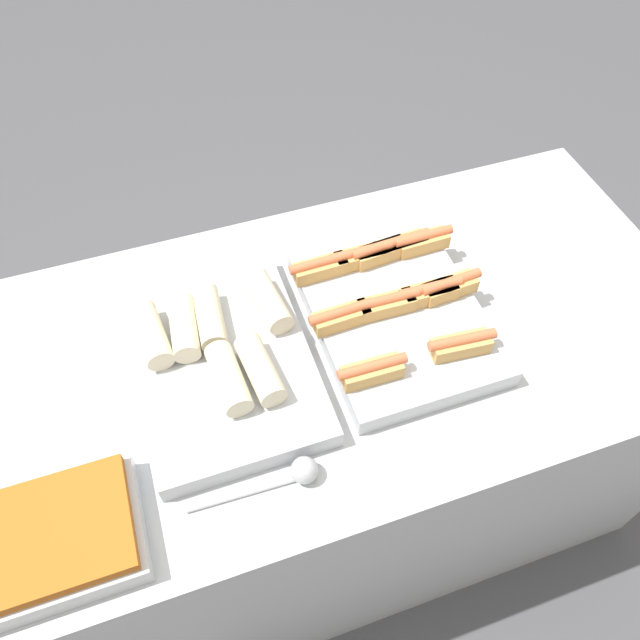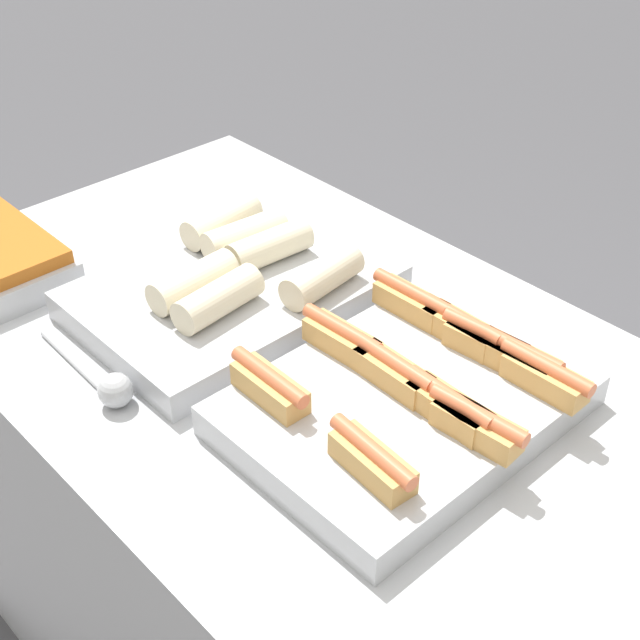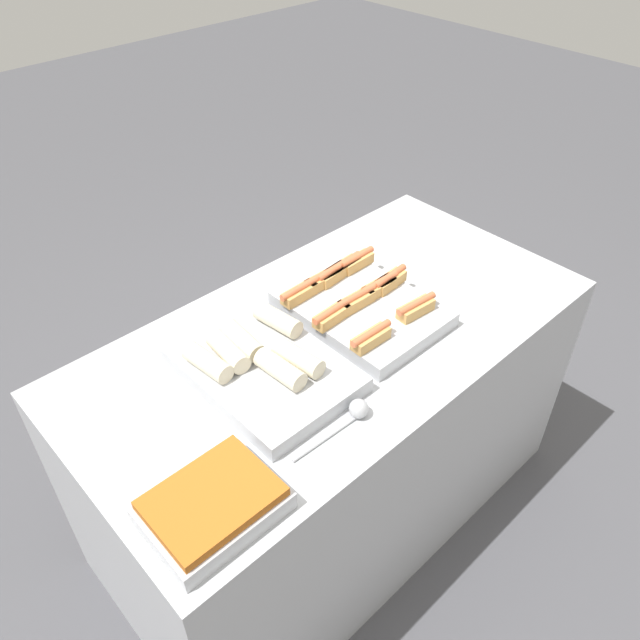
{
  "view_description": "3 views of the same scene",
  "coord_description": "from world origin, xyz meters",
  "px_view_note": "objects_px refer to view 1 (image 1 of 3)",
  "views": [
    {
      "loc": [
        -0.31,
        -0.75,
        2.0
      ],
      "look_at": [
        -0.06,
        0.0,
        0.96
      ],
      "focal_mm": 35.0,
      "sensor_mm": 36.0,
      "label": 1
    },
    {
      "loc": [
        0.73,
        -0.73,
        1.74
      ],
      "look_at": [
        -0.06,
        0.0,
        0.96
      ],
      "focal_mm": 50.0,
      "sensor_mm": 36.0,
      "label": 2
    },
    {
      "loc": [
        -1.01,
        -1.01,
        2.11
      ],
      "look_at": [
        -0.06,
        0.0,
        0.96
      ],
      "focal_mm": 35.0,
      "sensor_mm": 36.0,
      "label": 3
    }
  ],
  "objects_px": {
    "tray_wraps": "(222,356)",
    "serving_spoon_near": "(297,473)",
    "tray_hotdogs": "(394,307)",
    "tray_side_front": "(54,540)"
  },
  "relations": [
    {
      "from": "tray_hotdogs",
      "to": "serving_spoon_near",
      "type": "distance_m",
      "value": 0.44
    },
    {
      "from": "tray_hotdogs",
      "to": "serving_spoon_near",
      "type": "height_order",
      "value": "tray_hotdogs"
    },
    {
      "from": "tray_wraps",
      "to": "tray_side_front",
      "type": "xyz_separation_m",
      "value": [
        -0.36,
        -0.28,
        -0.0
      ]
    },
    {
      "from": "tray_wraps",
      "to": "serving_spoon_near",
      "type": "distance_m",
      "value": 0.3
    },
    {
      "from": "tray_hotdogs",
      "to": "tray_wraps",
      "type": "distance_m",
      "value": 0.39
    },
    {
      "from": "tray_hotdogs",
      "to": "tray_side_front",
      "type": "relative_size",
      "value": 1.61
    },
    {
      "from": "tray_side_front",
      "to": "serving_spoon_near",
      "type": "height_order",
      "value": "tray_side_front"
    },
    {
      "from": "tray_wraps",
      "to": "serving_spoon_near",
      "type": "xyz_separation_m",
      "value": [
        0.07,
        -0.29,
        -0.01
      ]
    },
    {
      "from": "tray_wraps",
      "to": "serving_spoon_near",
      "type": "relative_size",
      "value": 1.99
    },
    {
      "from": "tray_side_front",
      "to": "tray_hotdogs",
      "type": "bearing_deg",
      "value": 20.35
    }
  ]
}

